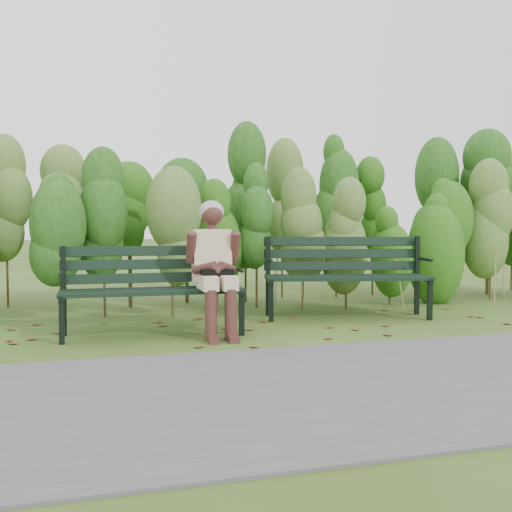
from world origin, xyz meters
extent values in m
plane|color=#384514|center=(0.00, 0.00, 0.00)|extent=(80.00, 80.00, 0.00)
cube|color=#474749|center=(0.00, -2.20, 0.01)|extent=(60.00, 2.50, 0.01)
cylinder|color=#47381E|center=(-2.14, 1.30, 0.40)|extent=(0.03, 0.03, 0.80)
ellipsoid|color=#2F5814|center=(-2.14, 1.30, 1.04)|extent=(0.64, 0.64, 1.44)
cylinder|color=#47381E|center=(-1.53, 1.30, 0.40)|extent=(0.03, 0.03, 0.80)
ellipsoid|color=#2F5814|center=(-1.53, 1.30, 1.04)|extent=(0.64, 0.64, 1.44)
cylinder|color=#47381E|center=(-0.92, 1.30, 0.40)|extent=(0.03, 0.03, 0.80)
ellipsoid|color=#2F5814|center=(-0.92, 1.30, 1.04)|extent=(0.64, 0.64, 1.44)
cylinder|color=#47381E|center=(-0.31, 1.30, 0.40)|extent=(0.03, 0.03, 0.80)
ellipsoid|color=#2F5814|center=(-0.31, 1.30, 1.04)|extent=(0.64, 0.64, 1.44)
cylinder|color=#47381E|center=(0.31, 1.30, 0.40)|extent=(0.03, 0.03, 0.80)
ellipsoid|color=#2F5814|center=(0.31, 1.30, 1.04)|extent=(0.64, 0.64, 1.44)
cylinder|color=#47381E|center=(0.92, 1.30, 0.40)|extent=(0.03, 0.03, 0.80)
ellipsoid|color=#2F5814|center=(0.92, 1.30, 1.04)|extent=(0.64, 0.64, 1.44)
cylinder|color=#47381E|center=(1.53, 1.30, 0.40)|extent=(0.03, 0.03, 0.80)
ellipsoid|color=#2F5814|center=(1.53, 1.30, 1.04)|extent=(0.64, 0.64, 1.44)
cylinder|color=#47381E|center=(2.14, 1.30, 0.40)|extent=(0.03, 0.03, 0.80)
ellipsoid|color=#2F5814|center=(2.14, 1.30, 1.04)|extent=(0.64, 0.64, 1.44)
cylinder|color=#47381E|center=(2.75, 1.30, 0.40)|extent=(0.03, 0.03, 0.80)
ellipsoid|color=#2F5814|center=(2.75, 1.30, 1.04)|extent=(0.64, 0.64, 1.44)
cylinder|color=#47381E|center=(3.36, 1.30, 0.40)|extent=(0.03, 0.03, 0.80)
ellipsoid|color=#2F5814|center=(3.36, 1.30, 1.04)|extent=(0.64, 0.64, 1.44)
cylinder|color=#47381E|center=(3.98, 1.30, 0.40)|extent=(0.03, 0.03, 0.80)
ellipsoid|color=#2F5814|center=(3.98, 1.30, 1.04)|extent=(0.64, 0.64, 1.44)
cylinder|color=#47381E|center=(-2.69, 2.30, 0.55)|extent=(0.04, 0.04, 1.10)
ellipsoid|color=#1F4716|center=(-2.69, 2.30, 1.43)|extent=(0.70, 0.70, 1.98)
cylinder|color=#47381E|center=(-1.92, 2.30, 0.55)|extent=(0.04, 0.04, 1.10)
ellipsoid|color=#1F4716|center=(-1.92, 2.30, 1.43)|extent=(0.70, 0.70, 1.98)
cylinder|color=#47381E|center=(-1.15, 2.30, 0.55)|extent=(0.04, 0.04, 1.10)
ellipsoid|color=#1F4716|center=(-1.15, 2.30, 1.43)|extent=(0.70, 0.70, 1.98)
cylinder|color=#47381E|center=(-0.38, 2.30, 0.55)|extent=(0.04, 0.04, 1.10)
ellipsoid|color=#1F4716|center=(-0.38, 2.30, 1.43)|extent=(0.70, 0.70, 1.98)
cylinder|color=#47381E|center=(0.38, 2.30, 0.55)|extent=(0.04, 0.04, 1.10)
ellipsoid|color=#1F4716|center=(0.38, 2.30, 1.43)|extent=(0.70, 0.70, 1.98)
cylinder|color=#47381E|center=(1.15, 2.30, 0.55)|extent=(0.04, 0.04, 1.10)
ellipsoid|color=#1F4716|center=(1.15, 2.30, 1.43)|extent=(0.70, 0.70, 1.98)
cylinder|color=#47381E|center=(1.92, 2.30, 0.55)|extent=(0.04, 0.04, 1.10)
ellipsoid|color=#1F4716|center=(1.92, 2.30, 1.43)|extent=(0.70, 0.70, 1.98)
cylinder|color=#47381E|center=(2.69, 2.30, 0.55)|extent=(0.04, 0.04, 1.10)
ellipsoid|color=#1F4716|center=(2.69, 2.30, 1.43)|extent=(0.70, 0.70, 1.98)
cylinder|color=#47381E|center=(3.46, 2.30, 0.55)|extent=(0.04, 0.04, 1.10)
ellipsoid|color=#1F4716|center=(3.46, 2.30, 1.43)|extent=(0.70, 0.70, 1.98)
cylinder|color=#47381E|center=(4.22, 2.30, 0.55)|extent=(0.04, 0.04, 1.10)
ellipsoid|color=#1F4716|center=(4.22, 2.30, 1.43)|extent=(0.70, 0.70, 1.98)
cube|color=brown|center=(-1.23, -0.82, 0.00)|extent=(0.10, 0.11, 0.01)
cube|color=brown|center=(-1.45, -0.55, 0.00)|extent=(0.11, 0.10, 0.01)
cube|color=brown|center=(2.52, 0.83, 0.00)|extent=(0.11, 0.11, 0.01)
cube|color=brown|center=(1.30, 0.89, 0.00)|extent=(0.11, 0.11, 0.01)
cube|color=brown|center=(-2.06, 0.96, 0.00)|extent=(0.10, 0.09, 0.01)
cube|color=brown|center=(1.32, -0.30, 0.00)|extent=(0.11, 0.11, 0.01)
cube|color=brown|center=(-1.43, 0.33, 0.00)|extent=(0.11, 0.11, 0.01)
cube|color=brown|center=(-1.42, -0.81, 0.00)|extent=(0.09, 0.07, 0.01)
cube|color=brown|center=(1.86, 0.98, 0.00)|extent=(0.10, 0.09, 0.01)
cube|color=brown|center=(2.73, 0.99, 0.00)|extent=(0.11, 0.11, 0.01)
cube|color=brown|center=(1.77, -1.09, 0.00)|extent=(0.11, 0.11, 0.01)
cube|color=brown|center=(1.69, 0.96, 0.00)|extent=(0.11, 0.11, 0.01)
cube|color=brown|center=(2.41, 0.70, 0.00)|extent=(0.07, 0.09, 0.01)
cube|color=brown|center=(-1.12, -0.65, 0.00)|extent=(0.11, 0.11, 0.01)
cube|color=brown|center=(1.61, 0.46, 0.00)|extent=(0.11, 0.11, 0.01)
cube|color=brown|center=(1.77, 0.38, 0.00)|extent=(0.11, 0.11, 0.01)
cube|color=brown|center=(0.31, -0.16, 0.00)|extent=(0.11, 0.10, 0.01)
cube|color=brown|center=(0.81, -0.06, 0.00)|extent=(0.08, 0.10, 0.01)
cube|color=brown|center=(2.58, 0.55, 0.00)|extent=(0.07, 0.09, 0.01)
cube|color=brown|center=(-2.13, -1.01, 0.00)|extent=(0.11, 0.09, 0.01)
cube|color=brown|center=(-1.90, -1.17, 0.00)|extent=(0.11, 0.10, 0.01)
cube|color=brown|center=(-2.13, 0.01, 0.00)|extent=(0.09, 0.08, 0.01)
cube|color=brown|center=(-1.12, -0.97, 0.00)|extent=(0.11, 0.11, 0.01)
cube|color=brown|center=(-1.88, 0.08, 0.00)|extent=(0.11, 0.10, 0.01)
cube|color=brown|center=(-0.37, -0.17, 0.00)|extent=(0.09, 0.07, 0.01)
cube|color=brown|center=(-0.54, 0.10, 0.00)|extent=(0.11, 0.10, 0.01)
cube|color=brown|center=(-2.30, -0.22, 0.00)|extent=(0.11, 0.11, 0.01)
cube|color=brown|center=(2.24, 0.63, 0.00)|extent=(0.11, 0.11, 0.01)
cube|color=brown|center=(1.98, 0.22, 0.00)|extent=(0.11, 0.11, 0.01)
cube|color=brown|center=(0.72, 0.46, 0.00)|extent=(0.11, 0.11, 0.01)
cube|color=brown|center=(1.08, 0.39, 0.00)|extent=(0.10, 0.09, 0.01)
cube|color=brown|center=(-2.43, 0.78, 0.00)|extent=(0.11, 0.11, 0.01)
cube|color=black|center=(-1.16, -0.18, 0.44)|extent=(1.76, 0.15, 0.04)
cube|color=black|center=(-1.15, -0.06, 0.44)|extent=(1.76, 0.15, 0.04)
cube|color=black|center=(-1.15, 0.06, 0.44)|extent=(1.76, 0.15, 0.04)
cube|color=black|center=(-1.15, 0.19, 0.44)|extent=(1.76, 0.15, 0.04)
cube|color=black|center=(-1.14, 0.28, 0.55)|extent=(1.76, 0.10, 0.10)
cube|color=black|center=(-1.14, 0.29, 0.69)|extent=(1.76, 0.10, 0.10)
cube|color=black|center=(-1.14, 0.31, 0.82)|extent=(1.76, 0.10, 0.10)
cube|color=black|center=(-2.00, -0.17, 0.22)|extent=(0.05, 0.05, 0.44)
cube|color=black|center=(-1.99, 0.25, 0.44)|extent=(0.05, 0.05, 0.88)
cube|color=black|center=(-1.99, 0.02, 0.42)|extent=(0.06, 0.49, 0.04)
cylinder|color=black|center=(-1.99, -0.03, 0.64)|extent=(0.04, 0.37, 0.04)
cube|color=black|center=(-0.31, -0.22, 0.22)|extent=(0.05, 0.05, 0.44)
cube|color=black|center=(-0.30, 0.21, 0.44)|extent=(0.05, 0.05, 0.88)
cube|color=black|center=(-0.31, -0.02, 0.42)|extent=(0.06, 0.49, 0.04)
cylinder|color=black|center=(-0.31, -0.07, 0.64)|extent=(0.04, 0.37, 0.04)
cube|color=black|center=(1.11, 0.31, 0.47)|extent=(1.88, 0.54, 0.04)
cube|color=black|center=(1.14, 0.44, 0.47)|extent=(1.88, 0.54, 0.04)
cube|color=black|center=(1.17, 0.56, 0.47)|extent=(1.88, 0.54, 0.04)
cube|color=black|center=(1.20, 0.69, 0.47)|extent=(1.88, 0.54, 0.04)
cube|color=black|center=(1.22, 0.79, 0.59)|extent=(1.86, 0.49, 0.11)
cube|color=black|center=(1.22, 0.80, 0.74)|extent=(1.86, 0.49, 0.11)
cube|color=black|center=(1.23, 0.82, 0.89)|extent=(1.86, 0.49, 0.11)
cube|color=black|center=(0.22, 0.50, 0.24)|extent=(0.06, 0.06, 0.47)
cube|color=black|center=(0.32, 0.94, 0.47)|extent=(0.06, 0.06, 0.95)
cube|color=black|center=(0.27, 0.71, 0.45)|extent=(0.17, 0.53, 0.04)
cylinder|color=black|center=(0.26, 0.65, 0.69)|extent=(0.13, 0.39, 0.04)
cube|color=black|center=(1.99, 0.09, 0.24)|extent=(0.06, 0.06, 0.47)
cube|color=black|center=(2.09, 0.53, 0.47)|extent=(0.06, 0.06, 0.95)
cube|color=black|center=(2.04, 0.29, 0.45)|extent=(0.17, 0.53, 0.04)
cylinder|color=black|center=(2.02, 0.24, 0.69)|extent=(0.13, 0.39, 0.04)
cube|color=beige|center=(-0.66, -0.23, 0.53)|extent=(0.16, 0.44, 0.14)
cube|color=beige|center=(-0.47, -0.23, 0.53)|extent=(0.16, 0.44, 0.14)
cylinder|color=#46231E|center=(-0.66, -0.41, 0.24)|extent=(0.12, 0.12, 0.48)
cylinder|color=#46231E|center=(-0.47, -0.41, 0.24)|extent=(0.12, 0.12, 0.48)
cube|color=#46231E|center=(-0.66, -0.49, 0.03)|extent=(0.10, 0.21, 0.06)
cube|color=#46231E|center=(-0.48, -0.50, 0.03)|extent=(0.10, 0.21, 0.06)
cube|color=beige|center=(-0.56, 0.05, 0.77)|extent=(0.38, 0.27, 0.54)
cylinder|color=#46231E|center=(-0.56, 0.03, 1.06)|extent=(0.09, 0.09, 0.10)
sphere|color=#46231E|center=(-0.56, 0.02, 1.19)|extent=(0.22, 0.22, 0.22)
ellipsoid|color=gray|center=(-0.56, 0.04, 1.22)|extent=(0.25, 0.24, 0.23)
cylinder|color=#46231E|center=(-0.78, -0.03, 0.86)|extent=(0.10, 0.22, 0.32)
cylinder|color=#46231E|center=(-0.34, -0.04, 0.86)|extent=(0.10, 0.22, 0.32)
cylinder|color=#46231E|center=(-0.67, -0.17, 0.67)|extent=(0.24, 0.28, 0.14)
cylinder|color=#46231E|center=(-0.45, -0.17, 0.67)|extent=(0.24, 0.27, 0.14)
sphere|color=#46231E|center=(-0.56, -0.23, 0.65)|extent=(0.11, 0.11, 0.11)
cube|color=black|center=(-0.56, -0.22, 0.58)|extent=(0.32, 0.13, 0.17)
camera|label=1|loc=(-1.83, -5.85, 1.09)|focal=42.00mm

